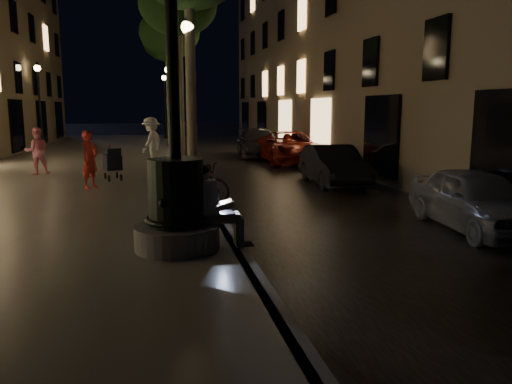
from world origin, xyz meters
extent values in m
plane|color=black|center=(0.00, 15.00, 0.00)|extent=(120.00, 120.00, 0.00)
cube|color=black|center=(3.00, 15.00, 0.01)|extent=(6.00, 45.00, 0.02)
cube|color=slate|center=(-4.00, 15.00, 0.10)|extent=(8.00, 45.00, 0.20)
cube|color=#59595B|center=(0.00, 15.00, 0.10)|extent=(0.25, 45.00, 0.20)
cube|color=#7A6A4C|center=(10.00, 18.00, 7.50)|extent=(8.00, 36.00, 15.00)
cylinder|color=#59595B|center=(-1.00, 2.00, 0.40)|extent=(1.40, 1.40, 0.40)
cylinder|color=black|center=(-1.00, 2.00, 1.15)|extent=(0.90, 0.90, 1.10)
torus|color=black|center=(-1.00, 2.00, 0.70)|extent=(1.04, 1.04, 0.10)
torus|color=black|center=(-1.00, 2.00, 1.55)|extent=(0.89, 0.89, 0.09)
cylinder|color=black|center=(-1.00, 2.00, 3.30)|extent=(0.20, 0.20, 3.20)
cube|color=tan|center=(-0.45, 2.00, 0.69)|extent=(0.38, 0.25, 0.19)
cube|color=silver|center=(-0.51, 2.00, 1.05)|extent=(0.47, 0.27, 0.59)
sphere|color=tan|center=(-0.54, 2.00, 1.43)|extent=(0.22, 0.22, 0.22)
sphere|color=black|center=(-0.55, 2.00, 1.48)|extent=(0.22, 0.22, 0.22)
cube|color=tan|center=(-0.20, 1.91, 0.69)|extent=(0.48, 0.14, 0.15)
cube|color=tan|center=(-0.20, 2.09, 0.69)|extent=(0.48, 0.14, 0.15)
cube|color=tan|center=(0.03, 1.91, 0.45)|extent=(0.14, 0.13, 0.49)
cube|color=tan|center=(0.03, 2.09, 0.45)|extent=(0.14, 0.13, 0.49)
cube|color=black|center=(0.13, 1.91, 0.22)|extent=(0.27, 0.10, 0.03)
cube|color=black|center=(0.13, 2.09, 0.22)|extent=(0.27, 0.10, 0.03)
cube|color=black|center=(-0.18, 2.00, 0.78)|extent=(0.25, 0.34, 0.02)
cube|color=black|center=(-0.35, 2.00, 0.89)|extent=(0.09, 0.34, 0.22)
cube|color=#A8D0F0|center=(-0.33, 2.00, 0.89)|extent=(0.07, 0.31, 0.19)
cylinder|color=#6B604C|center=(-0.25, 8.00, 2.70)|extent=(0.28, 0.28, 5.00)
cylinder|color=#6B604C|center=(-0.20, 14.00, 2.75)|extent=(0.28, 0.28, 5.10)
ellipsoid|color=black|center=(-0.20, 14.00, 6.40)|extent=(3.00, 3.00, 2.40)
cylinder|color=#6B604C|center=(-0.30, 20.00, 2.65)|extent=(0.28, 0.28, 4.90)
ellipsoid|color=black|center=(-0.30, 20.00, 6.20)|extent=(3.00, 3.00, 2.40)
cylinder|color=#6B604C|center=(-0.22, 26.00, 2.80)|extent=(0.28, 0.28, 5.20)
ellipsoid|color=black|center=(-0.22, 26.00, 6.50)|extent=(3.00, 3.00, 2.40)
cylinder|color=black|center=(-0.30, 8.00, 0.30)|extent=(0.28, 0.28, 0.20)
cylinder|color=black|center=(-0.30, 8.00, 2.40)|extent=(0.12, 0.12, 4.40)
sphere|color=#FFD88C|center=(-0.30, 8.00, 4.65)|extent=(0.36, 0.36, 0.36)
cone|color=black|center=(-0.30, 8.00, 4.90)|extent=(0.30, 0.30, 0.22)
cylinder|color=black|center=(-0.30, 16.00, 0.30)|extent=(0.28, 0.28, 0.20)
cylinder|color=black|center=(-0.30, 16.00, 2.40)|extent=(0.12, 0.12, 4.40)
sphere|color=#FFD88C|center=(-0.30, 16.00, 4.65)|extent=(0.36, 0.36, 0.36)
cone|color=black|center=(-0.30, 16.00, 4.90)|extent=(0.30, 0.30, 0.22)
cylinder|color=black|center=(-0.30, 24.00, 0.30)|extent=(0.28, 0.28, 0.20)
cylinder|color=black|center=(-0.30, 24.00, 2.40)|extent=(0.12, 0.12, 4.40)
sphere|color=#FFD88C|center=(-0.30, 24.00, 4.65)|extent=(0.36, 0.36, 0.36)
cone|color=black|center=(-0.30, 24.00, 4.90)|extent=(0.30, 0.30, 0.22)
cylinder|color=black|center=(-0.30, 32.00, 0.30)|extent=(0.28, 0.28, 0.20)
cylinder|color=black|center=(-0.30, 32.00, 2.40)|extent=(0.12, 0.12, 4.40)
sphere|color=#FFD88C|center=(-0.30, 32.00, 4.65)|extent=(0.36, 0.36, 0.36)
cone|color=black|center=(-0.30, 32.00, 4.90)|extent=(0.30, 0.30, 0.22)
cylinder|color=black|center=(-7.40, 24.00, 0.30)|extent=(0.28, 0.28, 0.20)
cylinder|color=black|center=(-7.40, 24.00, 2.40)|extent=(0.12, 0.12, 4.40)
sphere|color=#FFD88C|center=(-7.40, 24.00, 4.65)|extent=(0.36, 0.36, 0.36)
cone|color=black|center=(-7.40, 24.00, 4.90)|extent=(0.30, 0.30, 0.22)
cube|color=black|center=(-2.62, 10.41, 0.78)|extent=(0.66, 0.89, 0.47)
cube|color=black|center=(-2.52, 10.06, 1.09)|extent=(0.45, 0.28, 0.31)
cylinder|color=black|center=(-2.72, 10.06, 0.31)|extent=(0.10, 0.21, 0.21)
cylinder|color=black|center=(-2.35, 10.16, 0.31)|extent=(0.10, 0.21, 0.21)
cylinder|color=black|center=(-2.89, 10.67, 0.31)|extent=(0.10, 0.21, 0.21)
cylinder|color=black|center=(-2.52, 10.77, 0.31)|extent=(0.10, 0.21, 0.21)
cylinder|color=black|center=(-2.73, 10.82, 1.20)|extent=(0.15, 0.46, 0.29)
imported|color=#97999E|center=(5.12, 2.82, 0.64)|extent=(1.86, 3.90, 1.29)
imported|color=black|center=(4.38, 9.12, 0.65)|extent=(1.60, 4.04, 1.31)
imported|color=maroon|center=(4.75, 15.68, 0.72)|extent=(2.47, 5.20, 1.43)
imported|color=#2E2E33|center=(4.00, 19.00, 0.71)|extent=(2.44, 5.05, 1.42)
imported|color=red|center=(-3.12, 8.85, 1.03)|extent=(0.67, 0.73, 1.66)
imported|color=pink|center=(-5.27, 12.34, 1.01)|extent=(0.93, 0.81, 1.63)
imported|color=silver|center=(-1.37, 13.71, 1.17)|extent=(1.21, 1.44, 1.94)
imported|color=black|center=(-0.40, 6.01, 0.70)|extent=(1.97, 1.49, 0.99)
camera|label=1|loc=(-1.37, -6.10, 2.52)|focal=35.00mm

